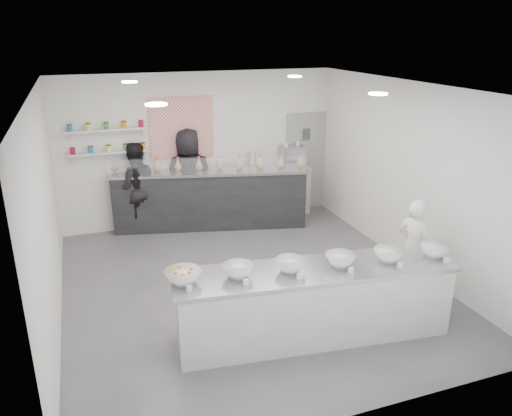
{
  "coord_description": "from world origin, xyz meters",
  "views": [
    {
      "loc": [
        -2.22,
        -6.53,
        3.76
      ],
      "look_at": [
        0.26,
        0.4,
        1.1
      ],
      "focal_mm": 35.0,
      "sensor_mm": 36.0,
      "label": 1
    }
  ],
  "objects_px": {
    "espresso_machine": "(292,155)",
    "woman_prep": "(414,248)",
    "staff_left": "(136,188)",
    "staff_right": "(189,178)",
    "prep_counter": "(314,303)",
    "espresso_ledge": "(276,190)",
    "back_bar": "(210,198)"
  },
  "relations": [
    {
      "from": "prep_counter",
      "to": "staff_left",
      "type": "bearing_deg",
      "value": 117.29
    },
    {
      "from": "prep_counter",
      "to": "back_bar",
      "type": "distance_m",
      "value": 4.18
    },
    {
      "from": "back_bar",
      "to": "staff_left",
      "type": "bearing_deg",
      "value": -176.41
    },
    {
      "from": "prep_counter",
      "to": "staff_right",
      "type": "distance_m",
      "value": 4.49
    },
    {
      "from": "back_bar",
      "to": "espresso_machine",
      "type": "relative_size",
      "value": 7.66
    },
    {
      "from": "prep_counter",
      "to": "woman_prep",
      "type": "xyz_separation_m",
      "value": [
        1.85,
        0.51,
        0.26
      ]
    },
    {
      "from": "woman_prep",
      "to": "espresso_machine",
      "type": "bearing_deg",
      "value": -20.44
    },
    {
      "from": "prep_counter",
      "to": "espresso_machine",
      "type": "height_order",
      "value": "espresso_machine"
    },
    {
      "from": "staff_left",
      "to": "staff_right",
      "type": "xyz_separation_m",
      "value": [
        1.06,
        0.0,
        0.1
      ]
    },
    {
      "from": "woman_prep",
      "to": "staff_left",
      "type": "bearing_deg",
      "value": 17.36
    },
    {
      "from": "espresso_machine",
      "to": "espresso_ledge",
      "type": "bearing_deg",
      "value": 180.0
    },
    {
      "from": "espresso_machine",
      "to": "staff_right",
      "type": "bearing_deg",
      "value": 178.16
    },
    {
      "from": "prep_counter",
      "to": "staff_left",
      "type": "distance_m",
      "value": 4.74
    },
    {
      "from": "espresso_machine",
      "to": "woman_prep",
      "type": "distance_m",
      "value": 3.89
    },
    {
      "from": "espresso_ledge",
      "to": "espresso_machine",
      "type": "relative_size",
      "value": 2.93
    },
    {
      "from": "woman_prep",
      "to": "espresso_ledge",
      "type": "bearing_deg",
      "value": -15.2
    },
    {
      "from": "staff_right",
      "to": "back_bar",
      "type": "bearing_deg",
      "value": 152.11
    },
    {
      "from": "woman_prep",
      "to": "staff_right",
      "type": "relative_size",
      "value": 0.76
    },
    {
      "from": "back_bar",
      "to": "woman_prep",
      "type": "relative_size",
      "value": 2.53
    },
    {
      "from": "espresso_ledge",
      "to": "espresso_machine",
      "type": "height_order",
      "value": "espresso_machine"
    },
    {
      "from": "staff_left",
      "to": "prep_counter",
      "type": "bearing_deg",
      "value": 111.05
    },
    {
      "from": "staff_left",
      "to": "staff_right",
      "type": "height_order",
      "value": "staff_right"
    },
    {
      "from": "back_bar",
      "to": "espresso_machine",
      "type": "bearing_deg",
      "value": 19.3
    },
    {
      "from": "back_bar",
      "to": "woman_prep",
      "type": "xyz_separation_m",
      "value": [
        2.1,
        -3.66,
        0.16
      ]
    },
    {
      "from": "woman_prep",
      "to": "staff_right",
      "type": "bearing_deg",
      "value": 7.55
    },
    {
      "from": "espresso_ledge",
      "to": "staff_left",
      "type": "relative_size",
      "value": 0.82
    },
    {
      "from": "prep_counter",
      "to": "espresso_ledge",
      "type": "relative_size",
      "value": 2.45
    },
    {
      "from": "back_bar",
      "to": "staff_left",
      "type": "distance_m",
      "value": 1.46
    },
    {
      "from": "staff_left",
      "to": "back_bar",
      "type": "bearing_deg",
      "value": 170.37
    },
    {
      "from": "prep_counter",
      "to": "staff_left",
      "type": "xyz_separation_m",
      "value": [
        -1.66,
        4.42,
        0.4
      ]
    },
    {
      "from": "espresso_machine",
      "to": "woman_prep",
      "type": "height_order",
      "value": "woman_prep"
    },
    {
      "from": "back_bar",
      "to": "woman_prep",
      "type": "distance_m",
      "value": 4.22
    }
  ]
}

